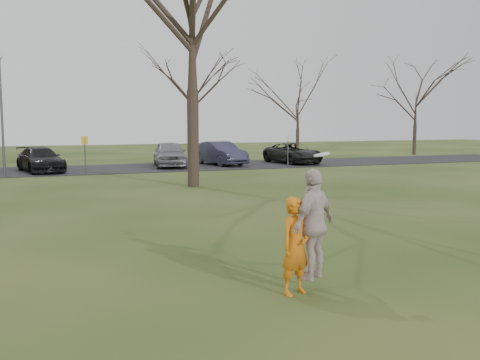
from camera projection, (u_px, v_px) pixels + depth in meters
name	position (u px, v px, depth m)	size (l,w,h in m)	color
ground	(327.00, 297.00, 8.59)	(120.00, 120.00, 0.00)	#1E380F
parking_strip	(116.00, 169.00, 31.81)	(62.00, 6.50, 0.04)	black
player_defender	(296.00, 246.00, 8.65)	(0.59, 0.39, 1.62)	orange
car_3	(40.00, 160.00, 29.69)	(1.89, 4.66, 1.35)	black
car_4	(170.00, 154.00, 33.00)	(1.88, 4.67, 1.59)	gray
car_5	(220.00, 153.00, 34.37)	(1.60, 4.58, 1.51)	#303048
car_6	(293.00, 153.00, 35.73)	(2.26, 4.89, 1.36)	black
catching_play	(314.00, 224.00, 8.79)	(1.17, 0.94, 2.12)	beige
lamp_post	(1.00, 99.00, 26.93)	(0.34, 0.34, 6.27)	#47474C
sign_yellow	(85.00, 148.00, 28.16)	(0.35, 0.35, 2.08)	#47474C
sign_white	(288.00, 144.00, 32.41)	(0.35, 0.35, 2.08)	#47474C
big_tree	(192.00, 23.00, 22.47)	(9.00, 9.00, 14.00)	#352821
small_tree_row	(167.00, 107.00, 37.64)	(55.00, 5.90, 8.50)	#352821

